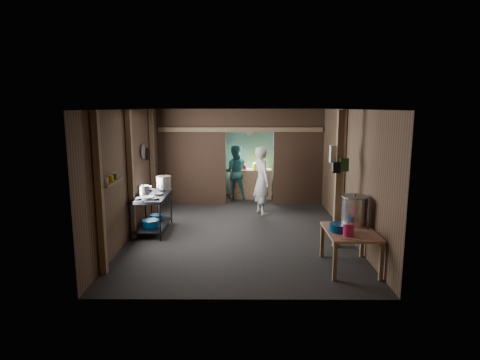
{
  "coord_description": "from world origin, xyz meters",
  "views": [
    {
      "loc": [
        0.04,
        -8.75,
        2.64
      ],
      "look_at": [
        0.0,
        -0.2,
        1.1
      ],
      "focal_mm": 30.3,
      "sensor_mm": 36.0,
      "label": 1
    }
  ],
  "objects_px": {
    "cook": "(262,181)",
    "yellow_tub": "(259,166)",
    "gas_range": "(152,213)",
    "prep_table": "(350,249)",
    "stock_pot": "(355,211)",
    "stove_pot_large": "(164,183)",
    "pink_bucket": "(348,230)"
  },
  "relations": [
    {
      "from": "stove_pot_large",
      "to": "stock_pot",
      "type": "bearing_deg",
      "value": -30.0
    },
    {
      "from": "pink_bucket",
      "to": "yellow_tub",
      "type": "bearing_deg",
      "value": 102.11
    },
    {
      "from": "gas_range",
      "to": "cook",
      "type": "relative_size",
      "value": 0.81
    },
    {
      "from": "cook",
      "to": "prep_table",
      "type": "bearing_deg",
      "value": 178.26
    },
    {
      "from": "stock_pot",
      "to": "yellow_tub",
      "type": "distance_m",
      "value": 5.15
    },
    {
      "from": "stock_pot",
      "to": "pink_bucket",
      "type": "bearing_deg",
      "value": -112.52
    },
    {
      "from": "stock_pot",
      "to": "pink_bucket",
      "type": "distance_m",
      "value": 0.7
    },
    {
      "from": "cook",
      "to": "yellow_tub",
      "type": "bearing_deg",
      "value": -21.54
    },
    {
      "from": "yellow_tub",
      "to": "cook",
      "type": "height_order",
      "value": "cook"
    },
    {
      "from": "pink_bucket",
      "to": "stove_pot_large",
      "type": "bearing_deg",
      "value": 141.18
    },
    {
      "from": "prep_table",
      "to": "stove_pot_large",
      "type": "bearing_deg",
      "value": 144.84
    },
    {
      "from": "stock_pot",
      "to": "cook",
      "type": "distance_m",
      "value": 3.45
    },
    {
      "from": "gas_range",
      "to": "stove_pot_large",
      "type": "height_order",
      "value": "stove_pot_large"
    },
    {
      "from": "stove_pot_large",
      "to": "yellow_tub",
      "type": "bearing_deg",
      "value": 51.52
    },
    {
      "from": "stove_pot_large",
      "to": "cook",
      "type": "relative_size",
      "value": 0.2
    },
    {
      "from": "pink_bucket",
      "to": "yellow_tub",
      "type": "height_order",
      "value": "yellow_tub"
    },
    {
      "from": "gas_range",
      "to": "yellow_tub",
      "type": "height_order",
      "value": "yellow_tub"
    },
    {
      "from": "stove_pot_large",
      "to": "cook",
      "type": "xyz_separation_m",
      "value": [
        2.25,
        1.01,
        -0.11
      ]
    },
    {
      "from": "stove_pot_large",
      "to": "stock_pot",
      "type": "distance_m",
      "value": 4.26
    },
    {
      "from": "cook",
      "to": "stock_pot",
      "type": "bearing_deg",
      "value": -177.31
    },
    {
      "from": "prep_table",
      "to": "cook",
      "type": "bearing_deg",
      "value": 110.24
    },
    {
      "from": "stock_pot",
      "to": "gas_range",
      "type": "bearing_deg",
      "value": 157.17
    },
    {
      "from": "yellow_tub",
      "to": "pink_bucket",
      "type": "bearing_deg",
      "value": -77.89
    },
    {
      "from": "prep_table",
      "to": "stove_pot_large",
      "type": "height_order",
      "value": "stove_pot_large"
    },
    {
      "from": "gas_range",
      "to": "stove_pot_large",
      "type": "xyz_separation_m",
      "value": [
        0.17,
        0.51,
        0.55
      ]
    },
    {
      "from": "stove_pot_large",
      "to": "gas_range",
      "type": "bearing_deg",
      "value": -108.56
    },
    {
      "from": "gas_range",
      "to": "prep_table",
      "type": "height_order",
      "value": "gas_range"
    },
    {
      "from": "prep_table",
      "to": "cook",
      "type": "xyz_separation_m",
      "value": [
        -1.29,
        3.5,
        0.52
      ]
    },
    {
      "from": "pink_bucket",
      "to": "cook",
      "type": "xyz_separation_m",
      "value": [
        -1.18,
        3.77,
        0.1
      ]
    },
    {
      "from": "gas_range",
      "to": "prep_table",
      "type": "relative_size",
      "value": 1.26
    },
    {
      "from": "prep_table",
      "to": "yellow_tub",
      "type": "height_order",
      "value": "yellow_tub"
    },
    {
      "from": "prep_table",
      "to": "cook",
      "type": "height_order",
      "value": "cook"
    }
  ]
}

